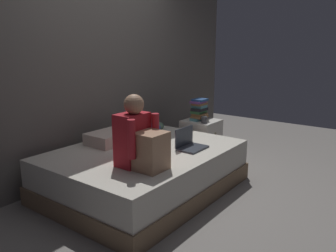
% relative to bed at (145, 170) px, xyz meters
% --- Properties ---
extents(ground_plane, '(8.00, 8.00, 0.00)m').
position_rel_bed_xyz_m(ground_plane, '(0.20, -0.30, -0.23)').
color(ground_plane, gray).
extents(wall_back, '(5.60, 0.10, 2.70)m').
position_rel_bed_xyz_m(wall_back, '(0.20, 0.90, 1.12)').
color(wall_back, '#605B56').
rests_on(wall_back, ground_plane).
extents(bed, '(2.00, 1.50, 0.47)m').
position_rel_bed_xyz_m(bed, '(0.00, 0.00, 0.00)').
color(bed, '#7A6047').
rests_on(bed, ground_plane).
extents(nightstand, '(0.44, 0.46, 0.54)m').
position_rel_bed_xyz_m(nightstand, '(1.30, 0.09, 0.04)').
color(nightstand, beige).
rests_on(nightstand, ground_plane).
extents(person_sitting, '(0.39, 0.44, 0.66)m').
position_rel_bed_xyz_m(person_sitting, '(-0.42, -0.32, 0.49)').
color(person_sitting, '#B21E28').
rests_on(person_sitting, bed).
extents(laptop, '(0.32, 0.23, 0.22)m').
position_rel_bed_xyz_m(laptop, '(0.31, -0.36, 0.29)').
color(laptop, '#333842').
rests_on(laptop, bed).
extents(pillow, '(0.56, 0.36, 0.13)m').
position_rel_bed_xyz_m(pillow, '(-0.02, 0.45, 0.30)').
color(pillow, beige).
rests_on(pillow, bed).
extents(book_stack, '(0.24, 0.17, 0.29)m').
position_rel_bed_xyz_m(book_stack, '(1.30, 0.13, 0.45)').
color(book_stack, teal).
rests_on(book_stack, nightstand).
extents(mug, '(0.08, 0.08, 0.09)m').
position_rel_bed_xyz_m(mug, '(1.17, -0.03, 0.35)').
color(mug, '#3D3D42').
rests_on(mug, nightstand).
extents(clothes_pile, '(0.29, 0.20, 0.12)m').
position_rel_bed_xyz_m(clothes_pile, '(0.63, 0.37, 0.30)').
color(clothes_pile, '#4C6B56').
rests_on(clothes_pile, bed).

